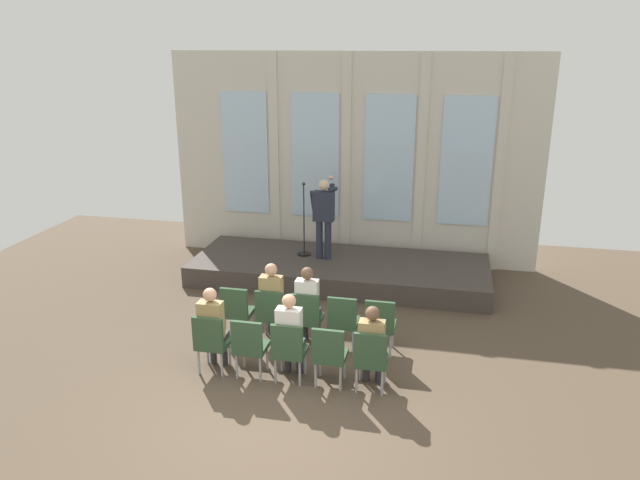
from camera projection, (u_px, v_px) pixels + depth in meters
ground_plane at (272, 416)px, 8.00m from camera, size 16.36×16.36×0.00m
rear_partition at (354, 160)px, 13.11m from camera, size 8.05×0.14×4.53m
stage_platform at (340, 270)px, 12.49m from camera, size 6.03×2.16×0.43m
speaker at (324, 213)px, 12.29m from camera, size 0.52×0.69×1.66m
mic_stand at (304, 239)px, 12.68m from camera, size 0.28×0.28×1.55m
chair_r0_c0 at (237, 309)px, 9.93m from camera, size 0.46×0.44×0.94m
chair_r0_c1 at (271, 312)px, 9.81m from camera, size 0.46×0.44×0.94m
audience_r0_c1 at (272, 298)px, 9.81m from camera, size 0.36×0.39×1.36m
chair_r0_c2 at (307, 316)px, 9.69m from camera, size 0.46×0.44×0.94m
audience_r0_c2 at (308, 302)px, 9.70m from camera, size 0.36×0.39×1.34m
chair_r0_c3 at (343, 319)px, 9.57m from camera, size 0.46×0.44×0.94m
chair_r0_c4 at (380, 322)px, 9.45m from camera, size 0.46×0.44×0.94m
chair_r1_c0 at (211, 340)px, 8.90m from camera, size 0.46×0.44×0.94m
audience_r1_c0 at (213, 325)px, 8.91m from camera, size 0.36×0.39×1.34m
chair_r1_c1 at (250, 344)px, 8.78m from camera, size 0.46×0.44×0.94m
chair_r1_c2 at (289, 348)px, 8.66m from camera, size 0.46×0.44×0.94m
audience_r1_c2 at (290, 332)px, 8.67m from camera, size 0.36×0.39×1.35m
chair_r1_c3 at (329, 352)px, 8.54m from camera, size 0.46×0.44×0.94m
chair_r1_c4 at (371, 357)px, 8.42m from camera, size 0.46×0.44×0.94m
audience_r1_c4 at (372, 343)px, 8.45m from camera, size 0.36×0.39×1.28m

